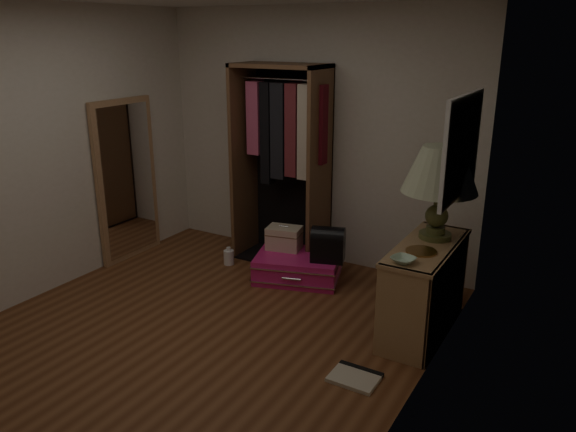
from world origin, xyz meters
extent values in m
plane|color=brown|center=(0.00, 0.00, 0.00)|extent=(4.00, 4.00, 0.00)
cube|color=beige|center=(0.00, 2.00, 1.30)|extent=(3.50, 0.02, 2.60)
cube|color=beige|center=(1.75, 0.00, 1.30)|extent=(0.02, 4.00, 2.60)
cube|color=beige|center=(-1.75, 0.00, 1.30)|extent=(0.02, 4.00, 2.60)
cube|color=white|center=(1.73, 1.00, 1.55)|extent=(0.03, 0.96, 0.76)
cube|color=black|center=(1.73, 1.00, 1.55)|extent=(0.03, 0.90, 0.70)
cube|color=silver|center=(1.71, 1.00, 1.24)|extent=(0.01, 0.88, 0.02)
cube|color=silver|center=(1.71, 1.00, 1.32)|extent=(0.01, 0.88, 0.02)
cube|color=silver|center=(1.71, 1.00, 1.39)|extent=(0.01, 0.88, 0.02)
cube|color=silver|center=(1.71, 1.00, 1.47)|extent=(0.01, 0.88, 0.02)
cube|color=silver|center=(1.71, 1.00, 1.55)|extent=(0.01, 0.88, 0.02)
cube|color=silver|center=(1.71, 1.00, 1.63)|extent=(0.01, 0.88, 0.02)
cube|color=silver|center=(1.71, 1.00, 1.71)|extent=(0.01, 0.88, 0.02)
cube|color=silver|center=(1.71, 1.00, 1.78)|extent=(0.01, 0.88, 0.02)
cube|color=silver|center=(1.71, 1.00, 1.86)|extent=(0.01, 0.88, 0.02)
cube|color=#9F774D|center=(1.54, 0.46, 0.38)|extent=(0.40, 0.03, 0.75)
cube|color=#9F774D|center=(1.54, 1.54, 0.38)|extent=(0.40, 0.03, 0.75)
cube|color=#9F774D|center=(1.54, 1.00, 0.06)|extent=(0.40, 1.04, 0.03)
cube|color=#9F774D|center=(1.54, 1.00, 0.57)|extent=(0.40, 1.04, 0.03)
cube|color=#9F774D|center=(1.54, 1.00, 0.73)|extent=(0.42, 1.12, 0.03)
cube|color=brown|center=(1.73, 1.00, 0.38)|extent=(0.02, 1.10, 0.75)
cube|color=#9F774D|center=(1.53, 1.33, 0.65)|extent=(0.36, 0.38, 0.13)
cube|color=gray|center=(1.45, 0.53, 0.23)|extent=(0.16, 0.05, 0.32)
cube|color=#4C3833|center=(1.46, 0.58, 0.22)|extent=(0.18, 0.03, 0.28)
cube|color=#B7AD99|center=(1.48, 0.62, 0.19)|extent=(0.22, 0.03, 0.24)
cube|color=brown|center=(1.47, 0.66, 0.21)|extent=(0.20, 0.03, 0.27)
cube|color=#3F4C59|center=(1.45, 0.71, 0.22)|extent=(0.17, 0.05, 0.30)
cube|color=gray|center=(1.48, 0.76, 0.20)|extent=(0.21, 0.04, 0.24)
cube|color=#59594C|center=(1.47, 0.80, 0.20)|extent=(0.21, 0.03, 0.25)
cube|color=#B2724C|center=(1.48, 0.83, 0.22)|extent=(0.22, 0.03, 0.29)
cube|color=beige|center=(1.47, 0.88, 0.21)|extent=(0.21, 0.04, 0.26)
cube|color=#332D38|center=(1.47, 0.93, 0.20)|extent=(0.19, 0.04, 0.26)
cube|color=gray|center=(1.45, 0.98, 0.20)|extent=(0.16, 0.04, 0.25)
cube|color=#4C3833|center=(1.45, 1.04, 0.19)|extent=(0.17, 0.05, 0.23)
cube|color=#B7AD99|center=(1.47, 1.09, 0.21)|extent=(0.20, 0.05, 0.26)
cube|color=brown|center=(1.47, 1.15, 0.21)|extent=(0.20, 0.05, 0.26)
cube|color=#3F4C59|center=(1.45, 1.20, 0.21)|extent=(0.15, 0.03, 0.27)
cube|color=gray|center=(1.47, 1.24, 0.22)|extent=(0.20, 0.03, 0.29)
cube|color=#59594C|center=(1.45, 1.29, 0.23)|extent=(0.16, 0.04, 0.31)
cube|color=#B2724C|center=(1.45, 1.33, 0.22)|extent=(0.17, 0.03, 0.28)
cube|color=beige|center=(1.46, 1.38, 0.19)|extent=(0.17, 0.05, 0.23)
cube|color=#332D38|center=(1.47, 1.42, 0.20)|extent=(0.19, 0.03, 0.24)
cube|color=gray|center=(1.46, 1.45, 0.23)|extent=(0.19, 0.03, 0.32)
cube|color=brown|center=(-0.70, 1.74, 1.02)|extent=(0.04, 0.50, 2.05)
cube|color=brown|center=(0.20, 1.74, 1.02)|extent=(0.04, 0.50, 2.05)
cube|color=brown|center=(-0.25, 1.74, 2.03)|extent=(0.95, 0.50, 0.04)
cube|color=black|center=(-0.25, 1.98, 1.02)|extent=(0.95, 0.02, 2.05)
cube|color=black|center=(-0.25, 1.74, 0.01)|extent=(0.95, 0.50, 0.02)
cylinder|color=silver|center=(-0.25, 1.74, 1.90)|extent=(0.87, 0.02, 0.02)
cube|color=#BF4C72|center=(-0.54, 1.72, 1.50)|extent=(0.14, 0.14, 0.74)
cube|color=black|center=(-0.39, 1.72, 1.35)|extent=(0.11, 0.13, 1.03)
cube|color=black|center=(-0.24, 1.72, 1.39)|extent=(0.15, 0.15, 0.96)
cube|color=maroon|center=(-0.09, 1.72, 1.41)|extent=(0.13, 0.15, 0.92)
cube|color=beige|center=(0.07, 1.72, 1.40)|extent=(0.14, 0.16, 0.93)
cube|color=#590F19|center=(0.21, 1.72, 1.49)|extent=(0.10, 0.12, 0.76)
cube|color=#A57850|center=(-1.71, 1.00, 0.85)|extent=(0.05, 0.80, 1.70)
cube|color=silver|center=(-1.68, 1.00, 0.85)|extent=(0.01, 0.68, 1.58)
cube|color=#D4196F|center=(0.16, 1.38, 0.13)|extent=(0.94, 0.79, 0.25)
cube|color=silver|center=(0.16, 1.38, 0.06)|extent=(0.97, 0.82, 0.01)
cube|color=silver|center=(0.16, 1.38, 0.20)|extent=(0.97, 0.82, 0.01)
cylinder|color=silver|center=(0.25, 1.09, 0.13)|extent=(0.18, 0.08, 0.02)
cube|color=#C5B196|center=(-0.04, 1.46, 0.37)|extent=(0.37, 0.29, 0.23)
cube|color=brown|center=(-0.04, 1.46, 0.41)|extent=(0.38, 0.30, 0.01)
cylinder|color=silver|center=(-0.04, 1.46, 0.49)|extent=(0.10, 0.03, 0.02)
cube|color=black|center=(0.48, 1.40, 0.37)|extent=(0.36, 0.29, 0.24)
cylinder|color=black|center=(0.48, 1.40, 0.49)|extent=(0.36, 0.29, 0.20)
cylinder|color=#484E26|center=(1.54, 1.19, 0.77)|extent=(0.29, 0.29, 0.04)
cylinder|color=#484E26|center=(1.54, 1.19, 0.82)|extent=(0.17, 0.17, 0.05)
sphere|color=#484E26|center=(1.54, 1.19, 0.94)|extent=(0.21, 0.21, 0.18)
cylinder|color=#484E26|center=(1.54, 1.19, 1.08)|extent=(0.07, 0.07, 0.11)
cone|color=beige|center=(1.54, 1.19, 1.32)|extent=(0.68, 0.68, 0.37)
cone|color=white|center=(1.54, 1.19, 1.32)|extent=(0.61, 0.61, 0.34)
cylinder|color=#A2773E|center=(1.54, 0.84, 0.76)|extent=(0.26, 0.26, 0.01)
imported|color=#B0D4B7|center=(1.49, 0.57, 0.77)|extent=(0.21, 0.21, 0.04)
cylinder|color=white|center=(-0.64, 1.33, 0.08)|extent=(0.12, 0.12, 0.15)
cylinder|color=white|center=(-0.64, 1.33, 0.17)|extent=(0.05, 0.05, 0.04)
cube|color=beige|center=(1.35, 0.09, 0.01)|extent=(0.34, 0.27, 0.03)
cube|color=black|center=(1.35, 0.20, 0.01)|extent=(0.34, 0.05, 0.03)
camera|label=1|loc=(2.66, -3.09, 2.34)|focal=35.00mm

